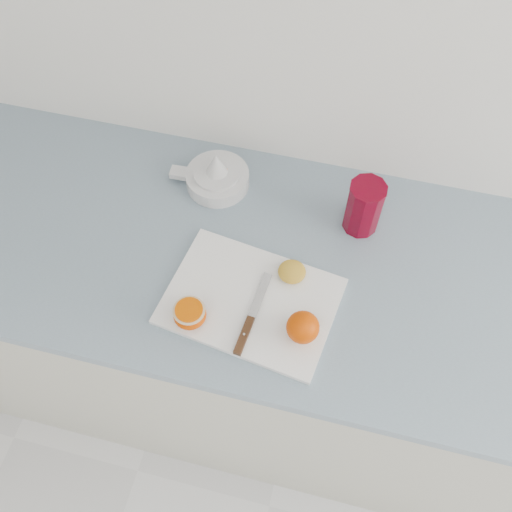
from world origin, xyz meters
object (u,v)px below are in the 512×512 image
object	(u,v)px
citrus_juicer	(217,176)
counter	(252,335)
half_orange	(190,314)
red_tumbler	(363,208)
cutting_board	(251,301)

from	to	relation	value
citrus_juicer	counter	bearing A→B (deg)	-53.54
half_orange	red_tumbler	distance (m)	0.45
cutting_board	red_tumbler	xyz separation A→B (m)	(0.19, 0.26, 0.06)
citrus_juicer	red_tumbler	size ratio (longest dim) A/B	1.42
red_tumbler	half_orange	bearing A→B (deg)	-132.60
half_orange	red_tumbler	size ratio (longest dim) A/B	0.50
cutting_board	red_tumbler	size ratio (longest dim) A/B	2.59
cutting_board	half_orange	bearing A→B (deg)	-146.32
citrus_juicer	red_tumbler	xyz separation A→B (m)	(0.35, -0.04, 0.03)
counter	cutting_board	xyz separation A→B (m)	(0.03, -0.12, 0.45)
counter	citrus_juicer	xyz separation A→B (m)	(-0.13, 0.17, 0.47)
half_orange	citrus_juicer	size ratio (longest dim) A/B	0.35
cutting_board	counter	bearing A→B (deg)	104.29
citrus_juicer	cutting_board	bearing A→B (deg)	-61.60
counter	half_orange	world-z (taller)	half_orange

